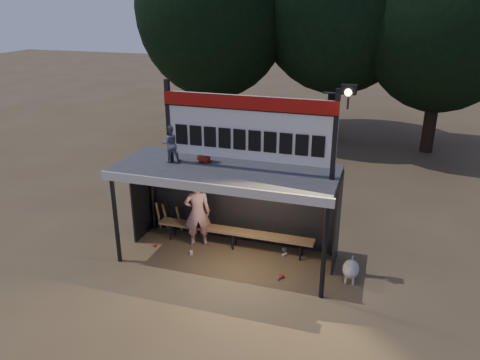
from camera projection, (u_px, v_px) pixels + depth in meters
name	position (u px, v px, depth m)	size (l,w,h in m)	color
ground	(227.00, 258.00, 11.30)	(80.00, 80.00, 0.00)	brown
player	(198.00, 213.00, 11.61)	(0.65, 0.43, 1.78)	silver
child_a	(171.00, 143.00, 10.68)	(0.43, 0.34, 0.89)	slate
child_b	(204.00, 142.00, 10.65)	(0.46, 0.30, 0.95)	#A02618
dugout_shelter	(230.00, 184.00, 10.85)	(5.10, 2.08, 2.32)	#3C3C3F
scoreboard_assembly	(250.00, 126.00, 9.93)	(4.10, 0.27, 1.99)	black
bench	(234.00, 232.00, 11.63)	(4.00, 0.35, 0.48)	olive
tree_left	(214.00, 8.00, 19.32)	(6.46, 6.46, 9.27)	#302315
tree_right	(446.00, 18.00, 17.34)	(6.08, 6.08, 8.72)	black
dog	(351.00, 270.00, 10.30)	(0.36, 0.81, 0.49)	beige
bats	(169.00, 217.00, 12.42)	(0.68, 0.35, 0.84)	#9A7647
litter	(245.00, 259.00, 11.20)	(3.48, 1.39, 0.08)	red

